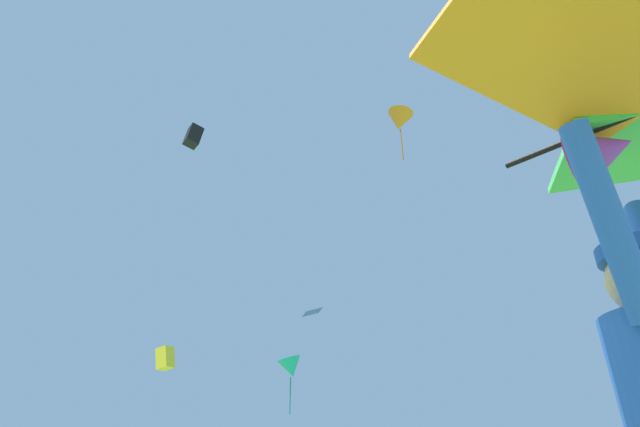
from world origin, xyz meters
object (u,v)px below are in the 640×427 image
object	(u,v)px
distant_kite_black_overhead_distant	(193,136)
distant_kite_teal_high_left	(291,368)
held_stunt_kite	(615,112)
distant_kite_yellow_mid_left	(165,358)
distant_kite_orange_high_right	(399,121)
distant_kite_blue_low_left	(312,311)

from	to	relation	value
distant_kite_black_overhead_distant	distant_kite_teal_high_left	distance (m)	13.57
held_stunt_kite	distant_kite_yellow_mid_left	distance (m)	21.43
held_stunt_kite	distant_kite_orange_high_right	distance (m)	15.53
distant_kite_yellow_mid_left	distant_kite_blue_low_left	distance (m)	8.96
distant_kite_orange_high_right	distant_kite_teal_high_left	world-z (taller)	distant_kite_orange_high_right
held_stunt_kite	distant_kite_orange_high_right	world-z (taller)	distant_kite_orange_high_right
held_stunt_kite	distant_kite_teal_high_left	distance (m)	26.56
held_stunt_kite	distant_kite_black_overhead_distant	size ratio (longest dim) A/B	1.42
distant_kite_blue_low_left	distant_kite_orange_high_right	bearing A→B (deg)	-50.96
distant_kite_black_overhead_distant	distant_kite_yellow_mid_left	bearing A→B (deg)	-73.62
held_stunt_kite	distant_kite_blue_low_left	distance (m)	13.81
distant_kite_orange_high_right	distant_kite_teal_high_left	size ratio (longest dim) A/B	0.67
distant_kite_yellow_mid_left	distant_kite_teal_high_left	bearing A→B (deg)	25.00
distant_kite_orange_high_right	distant_kite_blue_low_left	bearing A→B (deg)	129.04
distant_kite_blue_low_left	distant_kite_teal_high_left	world-z (taller)	distant_kite_teal_high_left
distant_kite_black_overhead_distant	distant_kite_yellow_mid_left	xyz separation A→B (m)	(0.15, -0.50, -11.88)
distant_kite_orange_high_right	distant_kite_blue_low_left	xyz separation A→B (m)	(-2.05, 2.53, -6.30)
distant_kite_yellow_mid_left	distant_kite_teal_high_left	distance (m)	8.07
held_stunt_kite	distant_kite_blue_low_left	xyz separation A→B (m)	(4.87, 12.46, 3.43)
distant_kite_blue_low_left	distant_kite_teal_high_left	xyz separation A→B (m)	(4.65, 11.96, 0.89)
distant_kite_black_overhead_distant	distant_kite_orange_high_right	world-z (taller)	distant_kite_black_overhead_distant
distant_kite_yellow_mid_left	distant_kite_black_overhead_distant	bearing A→B (deg)	106.38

